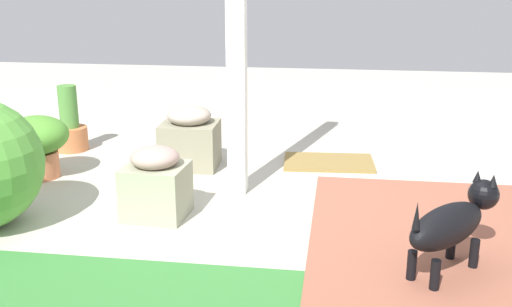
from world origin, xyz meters
TOP-DOWN VIEW (x-y plane):
  - ground_plane at (0.00, 0.00)m, footprint 12.00×12.00m
  - brick_path at (-1.16, 0.72)m, footprint 1.80×2.40m
  - porch_pillar at (0.29, -0.12)m, footprint 0.12×0.12m
  - stone_planter_nearest at (0.76, -0.63)m, footprint 0.45×0.40m
  - stone_planter_mid at (0.72, 0.39)m, footprint 0.40×0.37m
  - terracotta_pot_tall at (1.90, -0.94)m, footprint 0.29×0.29m
  - terracotta_pot_broad at (1.82, -0.22)m, footprint 0.47×0.47m
  - dog at (-0.98, 0.91)m, footprint 0.56×0.61m
  - doormat at (-0.33, -0.85)m, footprint 0.74×0.49m

SIDE VIEW (x-z plane):
  - ground_plane at x=0.00m, z-range 0.00..0.00m
  - brick_path at x=-1.16m, z-range 0.00..0.02m
  - doormat at x=-0.33m, z-range 0.00..0.03m
  - terracotta_pot_tall at x=1.90m, z-range -0.08..0.49m
  - stone_planter_mid at x=0.72m, z-range -0.01..0.45m
  - stone_planter_nearest at x=0.76m, z-range -0.01..0.48m
  - dog at x=-0.98m, z-range 0.04..0.52m
  - terracotta_pot_broad at x=1.82m, z-range 0.05..0.51m
  - porch_pillar at x=0.29m, z-range 0.00..2.41m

